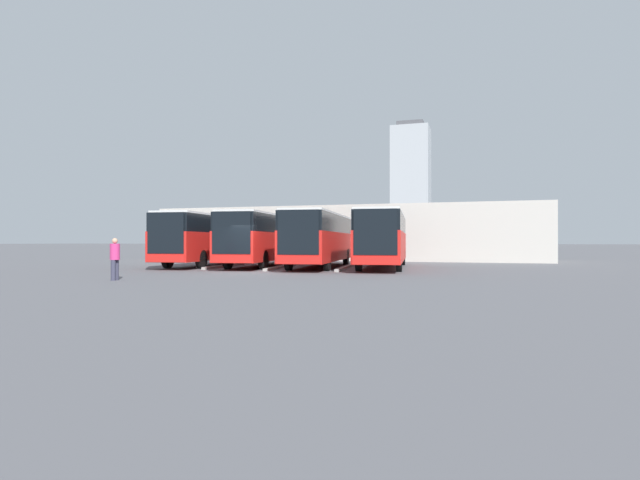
% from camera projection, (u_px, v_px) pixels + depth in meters
% --- Properties ---
extents(ground_plane, '(600.00, 600.00, 0.00)m').
position_uv_depth(ground_plane, '(250.00, 272.00, 26.09)').
color(ground_plane, '#5B5B60').
extents(bus_0, '(3.82, 12.35, 3.37)m').
position_uv_depth(bus_0, '(383.00, 237.00, 30.64)').
color(bus_0, red).
rests_on(bus_0, ground_plane).
extents(curb_divider_0, '(0.97, 6.54, 0.15)m').
position_uv_depth(curb_divider_0, '(345.00, 268.00, 29.50)').
color(curb_divider_0, '#9E9E99').
rests_on(curb_divider_0, ground_plane).
extents(bus_1, '(3.82, 12.35, 3.37)m').
position_uv_depth(bus_1, '(320.00, 238.00, 31.37)').
color(bus_1, red).
rests_on(bus_1, ground_plane).
extents(curb_divider_1, '(0.97, 6.54, 0.15)m').
position_uv_depth(curb_divider_1, '(281.00, 267.00, 30.24)').
color(curb_divider_1, '#9E9E99').
rests_on(curb_divider_1, ground_plane).
extents(bus_2, '(3.82, 12.35, 3.37)m').
position_uv_depth(bus_2, '(265.00, 238.00, 32.76)').
color(bus_2, red).
rests_on(bus_2, ground_plane).
extents(curb_divider_2, '(0.97, 6.54, 0.15)m').
position_uv_depth(curb_divider_2, '(225.00, 266.00, 31.62)').
color(curb_divider_2, '#9E9E99').
rests_on(curb_divider_2, ground_plane).
extents(bus_3, '(3.82, 12.35, 3.37)m').
position_uv_depth(bus_3, '(210.00, 238.00, 33.65)').
color(bus_3, red).
rests_on(bus_3, ground_plane).
extents(pedestrian, '(0.43, 0.43, 1.77)m').
position_uv_depth(pedestrian, '(115.00, 258.00, 20.81)').
color(pedestrian, '#38384C').
rests_on(pedestrian, ground_plane).
extents(station_building, '(34.11, 11.24, 4.70)m').
position_uv_depth(station_building, '(347.00, 233.00, 45.68)').
color(station_building, beige).
rests_on(station_building, ground_plane).
extents(office_tower, '(17.60, 17.60, 58.58)m').
position_uv_depth(office_tower, '(411.00, 185.00, 239.07)').
color(office_tower, '#ADB2B7').
rests_on(office_tower, ground_plane).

